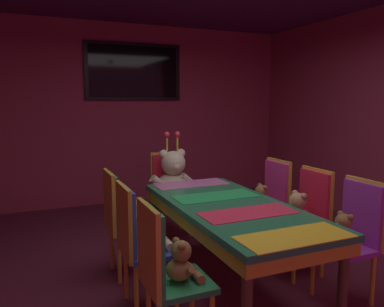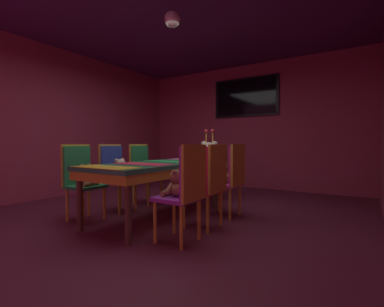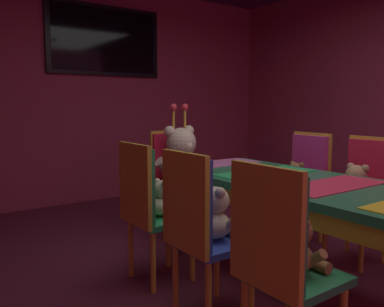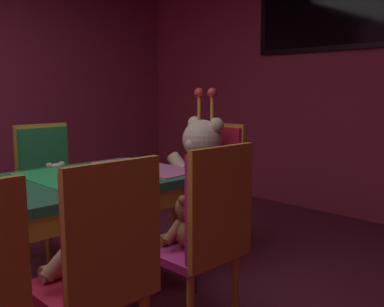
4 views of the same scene
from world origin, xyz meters
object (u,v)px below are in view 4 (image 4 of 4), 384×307
banquet_table (15,205)px  teddy_right_1 (83,249)px  teddy_right_2 (188,224)px  chair_right_1 (104,260)px  wall_tv (326,5)px  king_teddy_bear (201,162)px  teddy_left_2 (57,183)px  chair_right_2 (209,226)px  chair_left_2 (48,177)px  throne_chair (216,175)px

banquet_table → teddy_right_1: (0.68, -0.02, -0.05)m
teddy_right_2 → teddy_right_1: bearing=89.9°
chair_right_1 → teddy_right_1: 0.15m
wall_tv → king_teddy_bear: bearing=-90.0°
wall_tv → teddy_left_2: bearing=-105.4°
chair_right_2 → teddy_right_2: size_ratio=3.40×
king_teddy_bear → teddy_left_2: bearing=-41.4°
teddy_right_1 → chair_right_2: chair_right_2 is taller
teddy_left_2 → chair_right_2: (1.52, -0.02, 0.03)m
king_teddy_bear → teddy_right_2: bearing=40.3°
chair_left_2 → chair_right_2: 1.66m
teddy_right_2 → wall_tv: bearing=-74.9°
chair_left_2 → throne_chair: size_ratio=1.00×
wall_tv → teddy_right_2: bearing=-74.9°
throne_chair → teddy_left_2: bearing=-36.1°
chair_right_2 → teddy_right_1: bearing=76.3°
chair_right_2 → wall_tv: 3.04m
chair_right_1 → throne_chair: same height
chair_right_1 → teddy_right_1: chair_right_1 is taller
chair_left_2 → wall_tv: size_ratio=0.66×
teddy_right_1 → wall_tv: 3.51m
chair_right_1 → banquet_table: bearing=-1.3°
banquet_table → teddy_right_1: 0.69m
chair_right_1 → throne_chair: bearing=-62.0°
teddy_right_1 → teddy_right_2: bearing=-90.1°
teddy_right_1 → chair_right_2: size_ratio=0.35×
teddy_left_2 → teddy_right_2: (1.37, -0.02, 0.00)m
teddy_right_2 → throne_chair: throne_chair is taller
chair_right_2 → throne_chair: (-0.83, 0.97, 0.00)m
banquet_table → wall_tv: wall_tv is taller
chair_right_1 → wall_tv: wall_tv is taller
teddy_right_1 → king_teddy_bear: size_ratio=0.44×
chair_left_2 → teddy_left_2: bearing=0.0°
chair_right_1 → king_teddy_bear: size_ratio=1.24×
chair_left_2 → teddy_right_1: (1.52, -0.62, 0.00)m
throne_chair → wall_tv: bearing=180.0°
teddy_right_2 → king_teddy_bear: (-0.68, 0.81, 0.14)m
chair_left_2 → teddy_left_2: 0.14m
chair_left_2 → chair_right_2: (1.66, -0.02, 0.00)m
teddy_right_1 → king_teddy_bear: king_teddy_bear is taller
chair_right_1 → teddy_left_2: bearing=-22.0°
king_teddy_bear → teddy_right_1: bearing=26.1°
chair_right_2 → chair_left_2: bearing=-0.8°
teddy_right_2 → wall_tv: wall_tv is taller
teddy_right_2 → king_teddy_bear: 1.07m
chair_right_2 → teddy_right_2: 0.14m
chair_right_2 → wall_tv: (-0.83, 2.53, 1.45)m
throne_chair → king_teddy_bear: bearing=-0.0°
teddy_right_1 → king_teddy_bear: (-0.68, 1.40, 0.11)m
king_teddy_bear → wall_tv: size_ratio=0.53×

